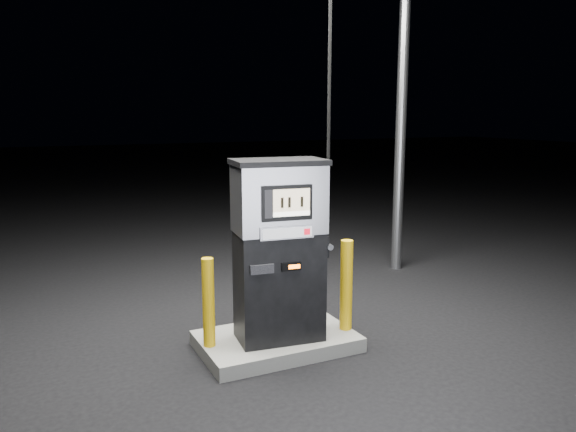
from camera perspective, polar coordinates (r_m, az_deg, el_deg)
name	(u,v)px	position (r m, az deg, el deg)	size (l,w,h in m)	color
ground	(277,348)	(6.09, -1.16, -13.26)	(80.00, 80.00, 0.00)	black
pump_island	(277,341)	(6.06, -1.17, -12.61)	(1.60, 1.00, 0.15)	slate
fuel_dispenser	(279,249)	(5.65, -0.88, -3.34)	(1.05, 0.65, 3.83)	black
bollard_left	(208,303)	(5.66, -8.08, -8.70)	(0.12, 0.12, 0.90)	#EFB70D
bollard_right	(346,285)	(6.05, 5.94, -7.00)	(0.13, 0.13, 0.98)	#EFB70D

